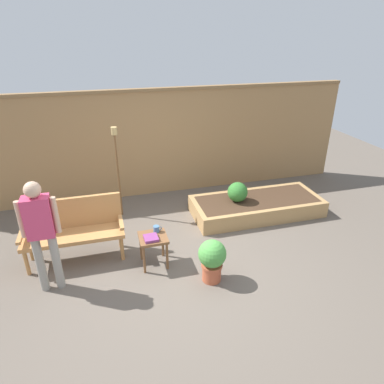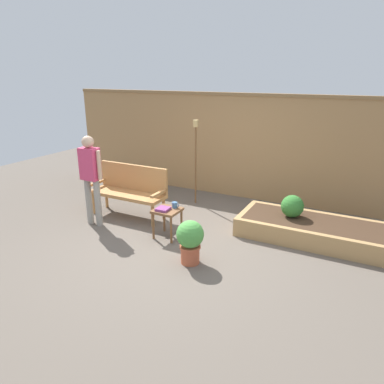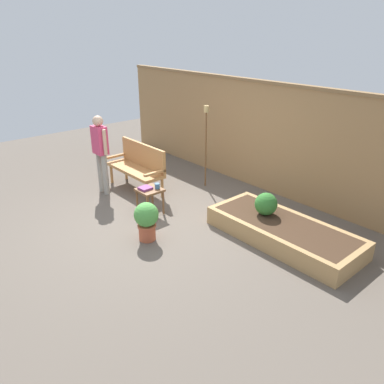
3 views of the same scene
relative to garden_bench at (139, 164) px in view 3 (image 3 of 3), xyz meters
name	(u,v)px [view 3 (image 3 of 3)]	position (x,y,z in m)	size (l,w,h in m)	color
ground_plane	(156,223)	(1.45, -0.66, -0.54)	(14.00, 14.00, 0.00)	#60564C
fence_back	(259,135)	(1.45, 1.94, 0.55)	(8.40, 0.14, 2.16)	#A37A4C
garden_bench	(139,164)	(0.00, 0.00, 0.00)	(1.44, 0.48, 0.94)	#B77F47
side_table	(150,193)	(1.10, -0.51, -0.15)	(0.40, 0.40, 0.48)	brown
cup_on_table	(157,186)	(1.18, -0.40, -0.02)	(0.13, 0.09, 0.09)	teal
book_on_table	(145,188)	(1.06, -0.57, -0.04)	(0.19, 0.20, 0.04)	#7F3875
potted_boxwood	(146,219)	(1.81, -1.07, -0.18)	(0.38, 0.38, 0.63)	#B75638
raised_planter_bed	(283,232)	(3.22, 0.51, -0.39)	(2.40, 1.00, 0.30)	#AD8451
shrub_near_bench	(266,204)	(2.83, 0.53, -0.06)	(0.36, 0.36, 0.36)	brown
tiki_torch	(206,132)	(0.77, 1.13, 0.61)	(0.10, 0.10, 1.68)	brown
person_by_bench	(100,148)	(-0.30, -0.66, 0.39)	(0.47, 0.20, 1.56)	gray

